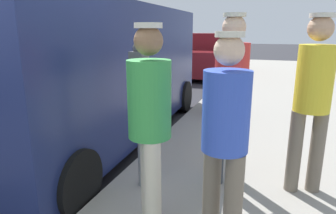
% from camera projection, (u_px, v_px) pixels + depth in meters
% --- Properties ---
extents(parking_meter_near, '(0.14, 0.18, 1.52)m').
position_uv_depth(parking_meter_near, '(140.00, 92.00, 3.01)').
color(parking_meter_near, gray).
rests_on(parking_meter_near, sidewalk_slab).
extents(pedestrian_in_blue, '(0.34, 0.34, 1.62)m').
position_uv_depth(pedestrian_in_blue, '(225.00, 131.00, 2.17)').
color(pedestrian_in_blue, '#726656').
rests_on(pedestrian_in_blue, sidewalk_slab).
extents(pedestrian_in_green, '(0.34, 0.34, 1.68)m').
position_uv_depth(pedestrian_in_green, '(150.00, 118.00, 2.36)').
color(pedestrian_in_green, beige).
rests_on(pedestrian_in_green, sidewalk_slab).
extents(pedestrian_in_red, '(0.34, 0.34, 1.79)m').
position_uv_depth(pedestrian_in_red, '(231.00, 90.00, 3.08)').
color(pedestrian_in_red, '#383D47').
rests_on(pedestrian_in_red, sidewalk_slab).
extents(pedestrian_in_yellow, '(0.35, 0.34, 1.78)m').
position_uv_depth(pedestrian_in_yellow, '(313.00, 94.00, 2.92)').
color(pedestrian_in_yellow, '#726656').
rests_on(pedestrian_in_yellow, sidewalk_slab).
extents(parked_van, '(2.26, 5.26, 2.15)m').
position_uv_depth(parked_van, '(95.00, 70.00, 4.88)').
color(parked_van, navy).
rests_on(parked_van, ground).
extents(parked_sedan_ahead, '(2.09, 4.47, 1.65)m').
position_uv_depth(parked_sedan_ahead, '(203.00, 56.00, 12.09)').
color(parked_sedan_ahead, maroon).
rests_on(parked_sedan_ahead, ground).
extents(fire_hydrant, '(0.24, 0.24, 0.86)m').
position_uv_depth(fire_hydrant, '(211.00, 93.00, 5.97)').
color(fire_hydrant, red).
rests_on(fire_hydrant, sidewalk_slab).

